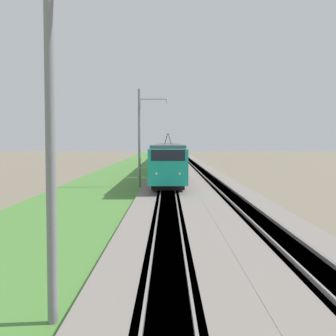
# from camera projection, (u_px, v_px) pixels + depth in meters

# --- Properties ---
(ballast_main) EXTENTS (240.00, 4.40, 0.30)m
(ballast_main) POSITION_uv_depth(u_px,v_px,m) (168.00, 176.00, 53.00)
(ballast_main) COLOR gray
(ballast_main) RESTS_ON ground
(ballast_adjacent) EXTENTS (240.00, 4.40, 0.30)m
(ballast_adjacent) POSITION_uv_depth(u_px,v_px,m) (207.00, 176.00, 53.00)
(ballast_adjacent) COLOR gray
(ballast_adjacent) RESTS_ON ground
(track_main) EXTENTS (240.00, 1.57, 0.45)m
(track_main) POSITION_uv_depth(u_px,v_px,m) (168.00, 176.00, 53.00)
(track_main) COLOR #4C4238
(track_main) RESTS_ON ground
(track_adjacent) EXTENTS (240.00, 1.57, 0.45)m
(track_adjacent) POSITION_uv_depth(u_px,v_px,m) (207.00, 176.00, 53.00)
(track_adjacent) COLOR #4C4238
(track_adjacent) RESTS_ON ground
(grass_verge) EXTENTS (240.00, 8.87, 0.12)m
(grass_verge) POSITION_uv_depth(u_px,v_px,m) (122.00, 177.00, 53.00)
(grass_verge) COLOR #4C8438
(grass_verge) RESTS_ON ground
(passenger_train) EXTENTS (80.95, 2.96, 4.89)m
(passenger_train) POSITION_uv_depth(u_px,v_px,m) (168.00, 153.00, 72.86)
(passenger_train) COLOR #19A88E
(passenger_train) RESTS_ON ground
(catenary_mast_near) EXTENTS (0.22, 2.56, 8.43)m
(catenary_mast_near) POSITION_uv_depth(u_px,v_px,m) (53.00, 128.00, 9.93)
(catenary_mast_near) COLOR slate
(catenary_mast_near) RESTS_ON ground
(catenary_mast_mid) EXTENTS (0.22, 2.56, 8.69)m
(catenary_mast_mid) POSITION_uv_depth(u_px,v_px,m) (140.00, 137.00, 40.95)
(catenary_mast_mid) COLOR slate
(catenary_mast_mid) RESTS_ON ground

